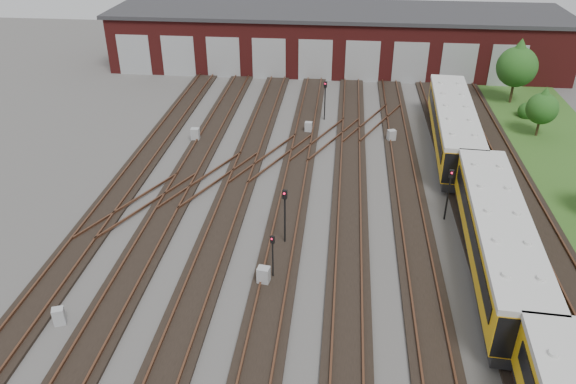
# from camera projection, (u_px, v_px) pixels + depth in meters

# --- Properties ---
(ground) EXTENTS (120.00, 120.00, 0.00)m
(ground) POSITION_uv_depth(u_px,v_px,m) (313.00, 272.00, 31.43)
(ground) COLOR #42403D
(ground) RESTS_ON ground
(track_network) EXTENTS (30.40, 70.00, 0.33)m
(track_network) POSITION_uv_depth(u_px,v_px,m) (310.00, 264.00, 31.90)
(track_network) COLOR black
(track_network) RESTS_ON ground
(maintenance_shed) EXTENTS (51.00, 12.50, 6.35)m
(maintenance_shed) POSITION_uv_depth(u_px,v_px,m) (336.00, 37.00, 64.50)
(maintenance_shed) COLOR #551615
(maintenance_shed) RESTS_ON ground
(metro_train) EXTENTS (3.85, 48.26, 3.33)m
(metro_train) POSITION_uv_depth(u_px,v_px,m) (497.00, 238.00, 30.77)
(metro_train) COLOR black
(metro_train) RESTS_ON ground
(signal_mast_0) EXTENTS (0.25, 0.24, 2.79)m
(signal_mast_0) POSITION_uv_depth(u_px,v_px,m) (273.00, 252.00, 30.08)
(signal_mast_0) COLOR black
(signal_mast_0) RESTS_ON ground
(signal_mast_1) EXTENTS (0.30, 0.28, 3.71)m
(signal_mast_1) POSITION_uv_depth(u_px,v_px,m) (285.00, 211.00, 32.70)
(signal_mast_1) COLOR black
(signal_mast_1) RESTS_ON ground
(signal_mast_2) EXTENTS (0.30, 0.28, 3.58)m
(signal_mast_2) POSITION_uv_depth(u_px,v_px,m) (325.00, 96.00, 50.05)
(signal_mast_2) COLOR black
(signal_mast_2) RESTS_ON ground
(signal_mast_3) EXTENTS (0.28, 0.26, 3.58)m
(signal_mast_3) POSITION_uv_depth(u_px,v_px,m) (449.00, 188.00, 35.16)
(signal_mast_3) COLOR black
(signal_mast_3) RESTS_ON ground
(relay_cabinet_0) EXTENTS (0.69, 0.63, 0.93)m
(relay_cabinet_0) POSITION_uv_depth(u_px,v_px,m) (59.00, 316.00, 27.60)
(relay_cabinet_0) COLOR #9B9D9F
(relay_cabinet_0) RESTS_ON ground
(relay_cabinet_1) EXTENTS (0.68, 0.57, 1.12)m
(relay_cabinet_1) POSITION_uv_depth(u_px,v_px,m) (195.00, 135.00, 46.75)
(relay_cabinet_1) COLOR #9B9D9F
(relay_cabinet_1) RESTS_ON ground
(relay_cabinet_2) EXTENTS (0.72, 0.63, 1.08)m
(relay_cabinet_2) POSITION_uv_depth(u_px,v_px,m) (264.00, 276.00, 30.26)
(relay_cabinet_2) COLOR #9B9D9F
(relay_cabinet_2) RESTS_ON ground
(relay_cabinet_3) EXTENTS (0.64, 0.55, 1.00)m
(relay_cabinet_3) POSITION_uv_depth(u_px,v_px,m) (308.00, 128.00, 48.23)
(relay_cabinet_3) COLOR #9B9D9F
(relay_cabinet_3) RESTS_ON ground
(relay_cabinet_4) EXTENTS (0.77, 0.71, 1.04)m
(relay_cabinet_4) POSITION_uv_depth(u_px,v_px,m) (391.00, 136.00, 46.63)
(relay_cabinet_4) COLOR #9B9D9F
(relay_cabinet_4) RESTS_ON ground
(tree_0) EXTENTS (3.80, 3.80, 6.30)m
(tree_0) POSITION_uv_depth(u_px,v_px,m) (518.00, 62.00, 52.99)
(tree_0) COLOR #352A18
(tree_0) RESTS_ON ground
(tree_1) EXTENTS (2.63, 2.63, 4.35)m
(tree_1) POSITION_uv_depth(u_px,v_px,m) (543.00, 105.00, 46.57)
(tree_1) COLOR #352A18
(tree_1) RESTS_ON ground
(bush_2) EXTENTS (1.63, 1.63, 1.63)m
(bush_2) POSITION_uv_depth(u_px,v_px,m) (527.00, 109.00, 51.27)
(bush_2) COLOR #154814
(bush_2) RESTS_ON ground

